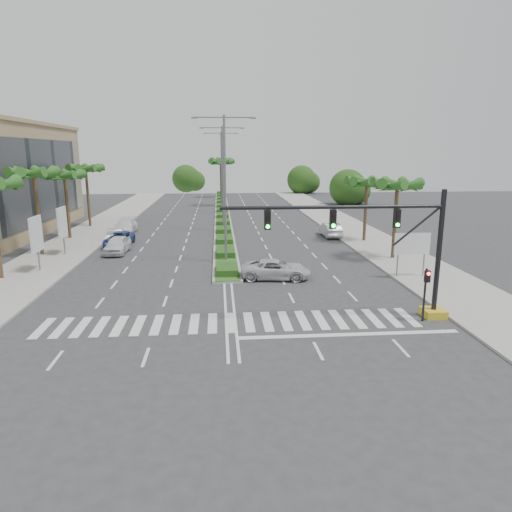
# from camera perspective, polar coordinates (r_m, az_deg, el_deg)

# --- Properties ---
(ground) EXTENTS (160.00, 160.00, 0.00)m
(ground) POSITION_cam_1_polar(r_m,az_deg,el_deg) (25.31, -3.17, -8.32)
(ground) COLOR #333335
(ground) RESTS_ON ground
(footpath_right) EXTENTS (6.00, 120.00, 0.15)m
(footpath_right) POSITION_cam_1_polar(r_m,az_deg,el_deg) (47.23, 14.87, 1.40)
(footpath_right) COLOR gray
(footpath_right) RESTS_ON ground
(footpath_left) EXTENTS (6.00, 120.00, 0.15)m
(footpath_left) POSITION_cam_1_polar(r_m,az_deg,el_deg) (46.87, -22.82, 0.72)
(footpath_left) COLOR gray
(footpath_left) RESTS_ON ground
(median) EXTENTS (2.20, 75.00, 0.20)m
(median) POSITION_cam_1_polar(r_m,az_deg,el_deg) (69.18, -4.23, 5.36)
(median) COLOR gray
(median) RESTS_ON ground
(median_grass) EXTENTS (1.80, 75.00, 0.04)m
(median_grass) POSITION_cam_1_polar(r_m,az_deg,el_deg) (69.17, -4.24, 5.46)
(median_grass) COLOR #2F6221
(median_grass) RESTS_ON median
(signal_gantry) EXTENTS (12.60, 1.20, 7.20)m
(signal_gantry) POSITION_cam_1_polar(r_m,az_deg,el_deg) (26.18, 17.46, -0.26)
(signal_gantry) COLOR gold
(signal_gantry) RESTS_ON ground
(pedestrian_signal) EXTENTS (0.28, 0.36, 3.00)m
(pedestrian_signal) POSITION_cam_1_polar(r_m,az_deg,el_deg) (26.46, 20.47, -3.52)
(pedestrian_signal) COLOR black
(pedestrian_signal) RESTS_ON ground
(direction_sign) EXTENTS (2.70, 0.11, 3.40)m
(direction_sign) POSITION_cam_1_polar(r_m,az_deg,el_deg) (35.21, 18.92, 1.24)
(direction_sign) COLOR slate
(direction_sign) RESTS_ON ground
(billboard_near) EXTENTS (0.18, 2.10, 4.35)m
(billboard_near) POSITION_cam_1_polar(r_m,az_deg,el_deg) (38.72, -25.78, 2.42)
(billboard_near) COLOR slate
(billboard_near) RESTS_ON ground
(billboard_far) EXTENTS (0.18, 2.10, 4.35)m
(billboard_far) POSITION_cam_1_polar(r_m,az_deg,el_deg) (44.29, -23.07, 3.85)
(billboard_far) COLOR slate
(billboard_far) RESTS_ON ground
(palm_left_mid) EXTENTS (4.57, 4.68, 7.95)m
(palm_left_mid) POSITION_cam_1_polar(r_m,az_deg,el_deg) (44.58, -26.00, 8.96)
(palm_left_mid) COLOR brown
(palm_left_mid) RESTS_ON ground
(palm_left_far) EXTENTS (4.57, 4.68, 7.35)m
(palm_left_far) POSITION_cam_1_polar(r_m,az_deg,el_deg) (52.15, -22.81, 9.00)
(palm_left_far) COLOR brown
(palm_left_far) RESTS_ON ground
(palm_left_end) EXTENTS (4.57, 4.68, 7.75)m
(palm_left_end) POSITION_cam_1_polar(r_m,az_deg,el_deg) (59.79, -20.50, 9.94)
(palm_left_end) COLOR brown
(palm_left_end) RESTS_ON ground
(palm_right_near) EXTENTS (4.57, 4.68, 7.05)m
(palm_right_near) POSITION_cam_1_polar(r_m,az_deg,el_deg) (40.60, 17.25, 8.18)
(palm_right_near) COLOR brown
(palm_right_near) RESTS_ON ground
(palm_right_far) EXTENTS (4.57, 4.68, 6.75)m
(palm_right_far) POSITION_cam_1_polar(r_m,az_deg,el_deg) (48.12, 13.69, 8.70)
(palm_right_far) COLOR brown
(palm_right_far) RESTS_ON ground
(palm_median_a) EXTENTS (4.57, 4.68, 8.05)m
(palm_median_a) POSITION_cam_1_polar(r_m,az_deg,el_deg) (78.61, -4.40, 11.44)
(palm_median_a) COLOR brown
(palm_median_a) RESTS_ON ground
(palm_median_b) EXTENTS (4.57, 4.68, 8.05)m
(palm_median_b) POSITION_cam_1_polar(r_m,az_deg,el_deg) (93.61, -4.47, 11.67)
(palm_median_b) COLOR brown
(palm_median_b) RESTS_ON ground
(streetlight_near) EXTENTS (5.10, 0.25, 12.00)m
(streetlight_near) POSITION_cam_1_polar(r_m,az_deg,el_deg) (37.66, -3.91, 9.32)
(streetlight_near) COLOR slate
(streetlight_near) RESTS_ON ground
(streetlight_mid) EXTENTS (5.10, 0.25, 12.00)m
(streetlight_mid) POSITION_cam_1_polar(r_m,az_deg,el_deg) (53.64, -4.19, 10.38)
(streetlight_mid) COLOR slate
(streetlight_mid) RESTS_ON ground
(streetlight_far) EXTENTS (5.10, 0.25, 12.00)m
(streetlight_far) POSITION_cam_1_polar(r_m,az_deg,el_deg) (69.63, -4.34, 10.95)
(streetlight_far) COLOR slate
(streetlight_far) RESTS_ON ground
(car_parked_a) EXTENTS (2.02, 4.65, 1.56)m
(car_parked_a) POSITION_cam_1_polar(r_m,az_deg,el_deg) (43.86, -16.95, 1.34)
(car_parked_a) COLOR white
(car_parked_a) RESTS_ON ground
(car_parked_b) EXTENTS (1.97, 4.47, 1.43)m
(car_parked_b) POSITION_cam_1_polar(r_m,az_deg,el_deg) (48.91, -17.17, 2.40)
(car_parked_b) COLOR #9D9EA2
(car_parked_b) RESTS_ON ground
(car_parked_c) EXTENTS (2.45, 5.06, 1.39)m
(car_parked_c) POSITION_cam_1_polar(r_m,az_deg,el_deg) (47.24, -16.73, 2.05)
(car_parked_c) COLOR #2D488A
(car_parked_c) RESTS_ON ground
(car_parked_d) EXTENTS (2.30, 5.50, 1.59)m
(car_parked_d) POSITION_cam_1_polar(r_m,az_deg,el_deg) (54.36, -16.00, 3.57)
(car_parked_d) COLOR white
(car_parked_d) RESTS_ON ground
(car_crossing) EXTENTS (5.36, 2.96, 1.42)m
(car_crossing) POSITION_cam_1_polar(r_m,az_deg,el_deg) (33.56, 2.50, -1.67)
(car_crossing) COLOR silver
(car_crossing) RESTS_ON ground
(car_right) EXTENTS (1.66, 4.74, 1.56)m
(car_right) POSITION_cam_1_polar(r_m,az_deg,el_deg) (50.83, 9.28, 3.27)
(car_right) COLOR silver
(car_right) RESTS_ON ground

